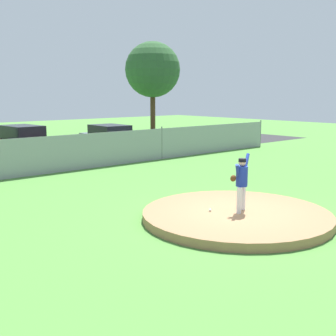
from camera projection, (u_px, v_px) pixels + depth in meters
ground_plane at (115, 186)px, 16.41m from camera, size 80.00×80.00×0.00m
asphalt_strip at (24, 160)px, 22.71m from camera, size 44.00×7.00×0.01m
pitchers_mound at (236, 215)px, 11.94m from camera, size 5.24×5.24×0.24m
pitcher_youth at (241, 179)px, 11.75m from camera, size 0.78×0.32×1.60m
baseball at (210, 210)px, 11.92m from camera, size 0.07×0.07×0.07m
chainlink_fence at (64, 153)px, 19.23m from camera, size 28.97×0.07×1.75m
parked_car_burgundy at (22, 143)px, 22.95m from camera, size 2.04×4.45×1.82m
parked_car_slate at (110, 139)px, 26.18m from camera, size 2.06×4.36×1.61m
tree_broad_right at (153, 70)px, 38.13m from camera, size 4.92×4.92×8.08m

